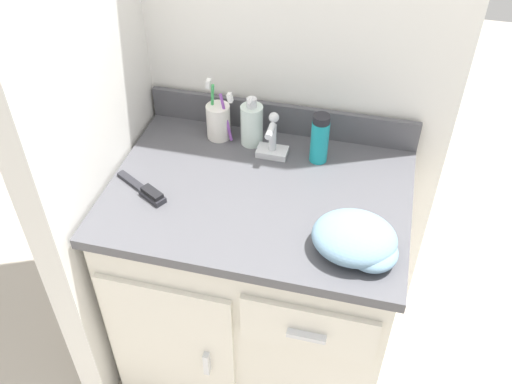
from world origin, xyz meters
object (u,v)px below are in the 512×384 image
hand_towel (358,241)px  toothbrush_cup (218,121)px  hairbrush (146,191)px  soap_dispenser (252,124)px  shaving_cream_can (320,139)px

hand_towel → toothbrush_cup: bearing=140.8°
hairbrush → hand_towel: 0.58m
soap_dispenser → hairbrush: 0.37m
hairbrush → hand_towel: size_ratio=0.83×
soap_dispenser → shaving_cream_can: soap_dispenser is taller
hand_towel → soap_dispenser: bearing=133.9°
shaving_cream_can → soap_dispenser: bearing=170.3°
toothbrush_cup → shaving_cream_can: 0.32m
toothbrush_cup → hand_towel: size_ratio=0.90×
soap_dispenser → hairbrush: bearing=-126.3°
soap_dispenser → hand_towel: (0.36, -0.37, -0.03)m
hairbrush → shaving_cream_can: bearing=61.5°
soap_dispenser → shaving_cream_can: 0.21m
hand_towel → shaving_cream_can: bearing=114.1°
toothbrush_cup → hairbrush: toothbrush_cup is taller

